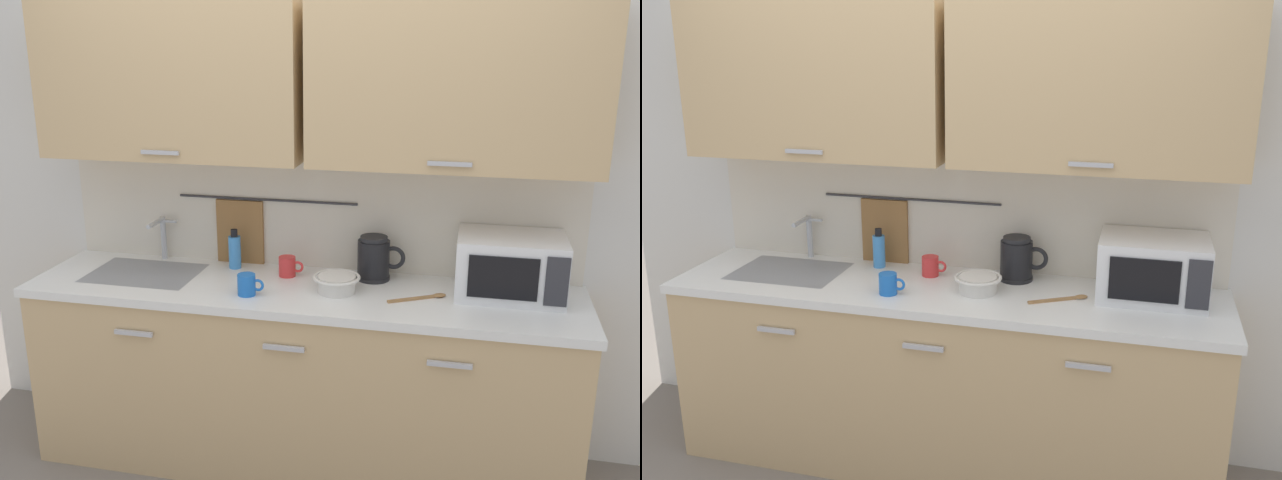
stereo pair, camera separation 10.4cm
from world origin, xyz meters
TOP-DOWN VIEW (x-y plane):
  - counter_unit at (-0.01, 0.30)m, footprint 2.53×0.64m
  - back_wall_assembly at (-0.00, 0.53)m, footprint 3.70×0.41m
  - sink_faucet at (-0.78, 0.53)m, footprint 0.09×0.17m
  - microwave at (0.91, 0.41)m, footprint 0.46×0.35m
  - electric_kettle at (0.31, 0.48)m, footprint 0.23×0.16m
  - dish_soap_bottle at (-0.39, 0.49)m, footprint 0.06×0.06m
  - mug_near_sink at (-0.21, 0.15)m, footprint 0.12×0.08m
  - mixing_bowl at (0.17, 0.28)m, footprint 0.21×0.21m
  - mug_by_kettle at (-0.10, 0.43)m, footprint 0.12×0.08m
  - wooden_spoon at (0.56, 0.28)m, footprint 0.25×0.16m

SIDE VIEW (x-z plane):
  - counter_unit at x=-0.01m, z-range 0.01..0.91m
  - wooden_spoon at x=0.56m, z-range 0.90..0.91m
  - mixing_bowl at x=0.17m, z-range 0.91..0.98m
  - mug_near_sink at x=-0.21m, z-range 0.90..1.00m
  - mug_by_kettle at x=-0.10m, z-range 0.90..1.00m
  - dish_soap_bottle at x=-0.39m, z-range 0.89..1.08m
  - electric_kettle at x=0.31m, z-range 0.90..1.11m
  - microwave at x=0.91m, z-range 0.90..1.17m
  - sink_faucet at x=-0.78m, z-range 0.93..1.15m
  - back_wall_assembly at x=0.00m, z-range 0.27..2.77m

